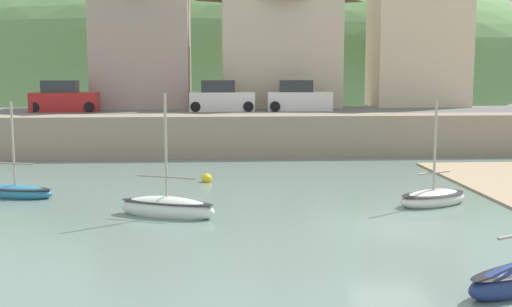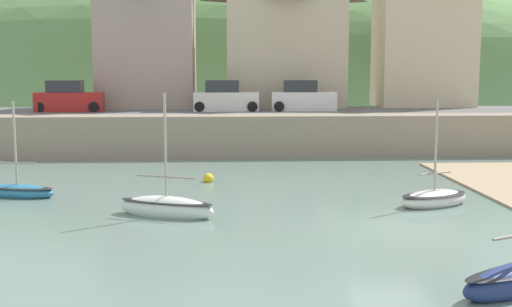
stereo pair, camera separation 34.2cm
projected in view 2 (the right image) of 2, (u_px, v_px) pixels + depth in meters
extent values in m
cube|color=slate|center=(391.00, 227.00, 20.51)|extent=(48.00, 40.00, 0.06)
cube|color=gray|center=(316.00, 135.00, 37.18)|extent=(48.00, 2.40, 2.40)
cube|color=#606060|center=(308.00, 111.00, 40.69)|extent=(48.00, 9.00, 0.10)
ellipsoid|color=#5F8D50|center=(241.00, 55.00, 74.11)|extent=(80.00, 44.00, 19.02)
cube|color=tan|center=(147.00, 49.00, 44.07)|extent=(6.48, 5.67, 8.00)
cube|color=#C6B598|center=(284.00, 54.00, 44.60)|extent=(8.11, 5.06, 7.33)
cube|color=beige|center=(424.00, 44.00, 45.00)|extent=(6.58, 4.22, 8.85)
cube|color=gray|center=(452.00, 38.00, 49.06)|extent=(2.80, 2.80, 10.04)
ellipsoid|color=teal|center=(17.00, 192.00, 25.29)|extent=(3.30, 1.78, 0.65)
ellipsoid|color=black|center=(17.00, 188.00, 25.27)|extent=(3.23, 1.75, 0.12)
cylinder|color=#B2A893|center=(15.00, 143.00, 25.03)|extent=(0.09, 0.09, 3.30)
cylinder|color=gray|center=(16.00, 163.00, 25.13)|extent=(1.73, 0.52, 0.07)
ellipsoid|color=silver|center=(434.00, 200.00, 23.67)|extent=(3.21, 2.38, 0.75)
ellipsoid|color=black|center=(434.00, 194.00, 23.64)|extent=(3.15, 2.33, 0.12)
cylinder|color=#B2A893|center=(436.00, 145.00, 23.40)|extent=(0.09, 0.09, 3.35)
cylinder|color=gray|center=(435.00, 173.00, 23.54)|extent=(1.44, 0.70, 0.07)
ellipsoid|color=white|center=(167.00, 209.00, 21.95)|extent=(3.64, 2.18, 0.90)
ellipsoid|color=black|center=(166.00, 202.00, 21.91)|extent=(3.57, 2.14, 0.12)
cylinder|color=#B2A893|center=(165.00, 145.00, 21.65)|extent=(0.09, 0.09, 3.55)
cylinder|color=gray|center=(166.00, 177.00, 21.80)|extent=(2.07, 0.88, 0.07)
cube|color=#AE201F|center=(70.00, 102.00, 39.85)|extent=(4.16, 1.84, 1.20)
cube|color=#282D33|center=(65.00, 87.00, 39.71)|extent=(2.15, 1.57, 0.80)
cylinder|color=black|center=(99.00, 106.00, 40.76)|extent=(0.64, 0.22, 0.64)
cylinder|color=black|center=(94.00, 107.00, 39.17)|extent=(0.64, 0.22, 0.64)
cylinder|color=black|center=(47.00, 106.00, 40.59)|extent=(0.64, 0.22, 0.64)
cylinder|color=black|center=(40.00, 107.00, 39.01)|extent=(0.64, 0.22, 0.64)
cube|color=silver|center=(226.00, 101.00, 40.34)|extent=(4.14, 1.80, 1.20)
cube|color=#282D33|center=(222.00, 87.00, 40.20)|extent=(2.14, 1.55, 0.80)
cylinder|color=black|center=(251.00, 105.00, 41.25)|extent=(0.64, 0.22, 0.64)
cylinder|color=black|center=(252.00, 107.00, 39.67)|extent=(0.64, 0.22, 0.64)
cylinder|color=black|center=(200.00, 105.00, 41.09)|extent=(0.64, 0.22, 0.64)
cylinder|color=black|center=(199.00, 107.00, 39.50)|extent=(0.64, 0.22, 0.64)
cube|color=silver|center=(304.00, 101.00, 40.59)|extent=(4.18, 1.90, 1.20)
cube|color=#282D33|center=(300.00, 86.00, 40.45)|extent=(2.17, 1.60, 0.80)
cylinder|color=black|center=(327.00, 105.00, 41.50)|extent=(0.64, 0.22, 0.64)
cylinder|color=black|center=(331.00, 106.00, 39.92)|extent=(0.64, 0.22, 0.64)
cylinder|color=black|center=(277.00, 105.00, 41.34)|extent=(0.64, 0.22, 0.64)
cylinder|color=black|center=(279.00, 106.00, 39.75)|extent=(0.64, 0.22, 0.64)
sphere|color=yellow|center=(209.00, 179.00, 28.62)|extent=(0.48, 0.48, 0.48)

